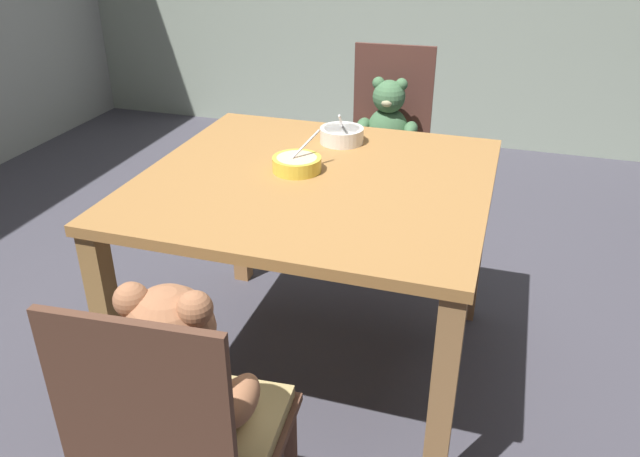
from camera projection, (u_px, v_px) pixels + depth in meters
name	position (u px, v px, depth m)	size (l,w,h in m)	color
ground_plane	(316.00, 368.00, 2.34)	(5.20, 5.20, 0.04)	#43414B
dining_table	(315.00, 207.00, 2.03)	(1.07, 1.04, 0.75)	#A06E3A
teddy_chair_far_center	(386.00, 142.00, 2.82)	(0.41, 0.41, 0.95)	#512E27
teddy_chair_near_front	(184.00, 412.00, 1.29)	(0.40, 0.44, 0.93)	brown
porridge_bowl_yellow_center	(297.00, 164.00, 2.01)	(0.16, 0.16, 0.12)	yellow
porridge_bowl_white_far_center	(342.00, 135.00, 2.24)	(0.15, 0.16, 0.13)	silver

